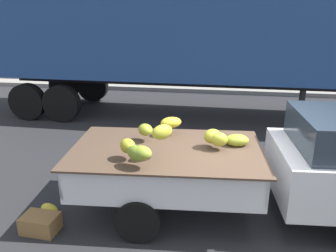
{
  "coord_description": "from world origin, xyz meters",
  "views": [
    {
      "loc": [
        -0.39,
        -4.63,
        3.11
      ],
      "look_at": [
        -1.24,
        0.7,
        1.25
      ],
      "focal_mm": 35.96,
      "sensor_mm": 36.0,
      "label": 1
    }
  ],
  "objects_px": {
    "pickup_truck": "(304,165)",
    "semi_trailer": "(188,31)",
    "produce_crate": "(40,223)",
    "fallen_banana_bunch_near_tailgate": "(50,210)"
  },
  "relations": [
    {
      "from": "pickup_truck",
      "to": "semi_trailer",
      "type": "bearing_deg",
      "value": 110.02
    },
    {
      "from": "semi_trailer",
      "to": "produce_crate",
      "type": "relative_size",
      "value": 23.12
    },
    {
      "from": "semi_trailer",
      "to": "fallen_banana_bunch_near_tailgate",
      "type": "relative_size",
      "value": 31.76
    },
    {
      "from": "semi_trailer",
      "to": "fallen_banana_bunch_near_tailgate",
      "type": "xyz_separation_m",
      "value": [
        -1.59,
        -5.74,
        -2.46
      ]
    },
    {
      "from": "pickup_truck",
      "to": "fallen_banana_bunch_near_tailgate",
      "type": "distance_m",
      "value": 4.04
    },
    {
      "from": "fallen_banana_bunch_near_tailgate",
      "to": "produce_crate",
      "type": "bearing_deg",
      "value": -78.93
    },
    {
      "from": "pickup_truck",
      "to": "semi_trailer",
      "type": "distance_m",
      "value": 5.87
    },
    {
      "from": "pickup_truck",
      "to": "produce_crate",
      "type": "bearing_deg",
      "value": -169.22
    },
    {
      "from": "semi_trailer",
      "to": "fallen_banana_bunch_near_tailgate",
      "type": "bearing_deg",
      "value": -105.0
    },
    {
      "from": "fallen_banana_bunch_near_tailgate",
      "to": "semi_trailer",
      "type": "bearing_deg",
      "value": 74.48
    }
  ]
}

